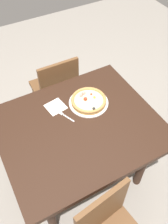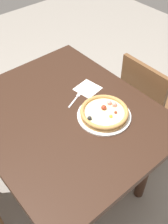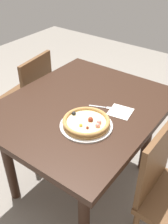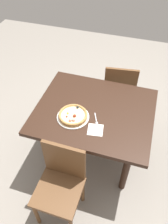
# 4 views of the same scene
# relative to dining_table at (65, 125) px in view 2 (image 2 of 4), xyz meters

# --- Properties ---
(ground_plane) EXTENTS (6.00, 6.00, 0.00)m
(ground_plane) POSITION_rel_dining_table_xyz_m (0.00, 0.00, -0.65)
(ground_plane) COLOR gray
(dining_table) EXTENTS (1.16, 0.98, 0.76)m
(dining_table) POSITION_rel_dining_table_xyz_m (0.00, 0.00, 0.00)
(dining_table) COLOR #331E14
(dining_table) RESTS_ON ground
(chair_far) EXTENTS (0.40, 0.40, 0.88)m
(chair_far) POSITION_rel_dining_table_xyz_m (0.11, 0.70, -0.17)
(chair_far) COLOR brown
(chair_far) RESTS_ON ground
(plate) EXTENTS (0.31, 0.31, 0.01)m
(plate) POSITION_rel_dining_table_xyz_m (0.17, 0.16, 0.11)
(plate) COLOR white
(plate) RESTS_ON dining_table
(pizza) EXTENTS (0.28, 0.28, 0.05)m
(pizza) POSITION_rel_dining_table_xyz_m (0.17, 0.16, 0.14)
(pizza) COLOR #B78447
(pizza) RESTS_ON plate
(fork) EXTENTS (0.08, 0.16, 0.00)m
(fork) POSITION_rel_dining_table_xyz_m (-0.05, 0.14, 0.11)
(fork) COLOR silver
(fork) RESTS_ON dining_table
(napkin) EXTENTS (0.16, 0.16, 0.00)m
(napkin) POSITION_rel_dining_table_xyz_m (-0.08, 0.25, 0.11)
(napkin) COLOR white
(napkin) RESTS_ON dining_table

